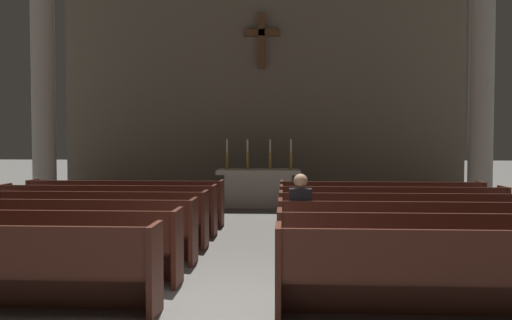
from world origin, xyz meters
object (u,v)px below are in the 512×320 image
(pew_right_row_3, at_px, (424,234))
(candlestick_outer_right, at_px, (291,159))
(pew_right_row_5, at_px, (391,212))
(pew_left_row_3, at_px, (56,230))
(pew_right_row_1, at_px, (484,275))
(column_right_second, at_px, (482,68))
(candlestick_inner_right, at_px, (270,159))
(lone_worshipper, at_px, (300,217))
(pew_right_row_2, at_px, (449,251))
(column_left_second, at_px, (43,71))
(candlestick_inner_left, at_px, (248,159))
(altar, at_px, (259,187))
(pew_right_row_6, at_px, (380,204))
(candlestick_outer_left, at_px, (227,159))
(pew_left_row_2, at_px, (17,246))
(pew_left_row_6, at_px, (126,202))
(pew_right_row_4, at_px, (405,221))
(pew_left_row_4, at_px, (85,218))
(pew_left_row_5, at_px, (108,209))

(pew_right_row_3, xyz_separation_m, candlestick_outer_right, (-1.80, 6.50, 0.79))
(pew_right_row_5, xyz_separation_m, candlestick_outer_right, (-1.80, 4.23, 0.79))
(pew_left_row_3, distance_m, pew_right_row_1, 5.76)
(candlestick_outer_right, bearing_deg, pew_left_row_3, -118.30)
(column_right_second, height_order, candlestick_inner_right, column_right_second)
(lone_worshipper, bearing_deg, pew_right_row_2, -34.03)
(column_left_second, xyz_separation_m, candlestick_inner_left, (5.18, 0.75, -2.28))
(pew_right_row_3, bearing_deg, pew_right_row_2, -90.00)
(column_right_second, height_order, candlestick_inner_left, column_right_second)
(column_right_second, bearing_deg, lone_worshipper, -128.67)
(altar, bearing_deg, pew_right_row_1, -73.18)
(candlestick_outer_right, xyz_separation_m, lone_worshipper, (0.06, -6.46, -0.58))
(pew_right_row_6, bearing_deg, pew_right_row_3, -90.00)
(altar, distance_m, candlestick_outer_left, 1.12)
(pew_left_row_2, xyz_separation_m, pew_left_row_6, (0.00, 4.53, 0.00))
(candlestick_inner_left, height_order, lone_worshipper, candlestick_inner_left)
(candlestick_outer_left, bearing_deg, candlestick_outer_right, 0.00)
(pew_left_row_3, relative_size, pew_right_row_4, 1.00)
(pew_right_row_4, distance_m, pew_right_row_6, 2.26)
(pew_left_row_6, xyz_separation_m, candlestick_inner_left, (2.35, 3.10, 0.79))
(pew_left_row_2, distance_m, pew_right_row_2, 5.30)
(pew_left_row_2, xyz_separation_m, candlestick_outer_left, (1.80, 7.63, 0.79))
(pew_left_row_4, xyz_separation_m, candlestick_inner_right, (2.95, 5.37, 0.79))
(pew_right_row_6, distance_m, column_right_second, 4.80)
(pew_left_row_6, distance_m, pew_right_row_2, 6.97)
(pew_right_row_4, bearing_deg, candlestick_inner_right, 113.64)
(pew_left_row_2, relative_size, pew_right_row_6, 1.00)
(pew_left_row_3, bearing_deg, pew_right_row_4, 12.07)
(column_right_second, bearing_deg, altar, 172.23)
(column_left_second, distance_m, candlestick_inner_left, 5.71)
(pew_left_row_4, relative_size, pew_right_row_6, 1.00)
(pew_right_row_1, distance_m, pew_right_row_5, 4.53)
(pew_right_row_5, xyz_separation_m, lone_worshipper, (-1.73, -2.23, 0.22))
(pew_left_row_4, distance_m, candlestick_inner_left, 5.91)
(candlestick_outer_left, bearing_deg, pew_left_row_5, -113.02)
(column_right_second, xyz_separation_m, candlestick_inner_left, (-5.78, 0.75, -2.28))
(pew_right_row_3, height_order, altar, altar)
(pew_left_row_3, height_order, candlestick_outer_left, candlestick_outer_left)
(pew_left_row_4, relative_size, pew_right_row_4, 1.00)
(pew_left_row_2, distance_m, pew_right_row_6, 6.97)
(pew_right_row_4, relative_size, pew_right_row_5, 1.00)
(column_right_second, bearing_deg, candlestick_outer_right, 170.83)
(pew_right_row_3, height_order, pew_right_row_5, same)
(pew_right_row_4, bearing_deg, column_left_second, 150.41)
(altar, xyz_separation_m, candlestick_inner_right, (0.30, 0.00, 0.74))
(pew_left_row_4, bearing_deg, pew_left_row_5, 90.00)
(candlestick_inner_left, bearing_deg, candlestick_inner_right, 0.00)
(pew_right_row_2, height_order, candlestick_inner_left, candlestick_inner_left)
(pew_left_row_5, bearing_deg, candlestick_outer_right, 50.43)
(candlestick_outer_left, relative_size, candlestick_outer_right, 1.00)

